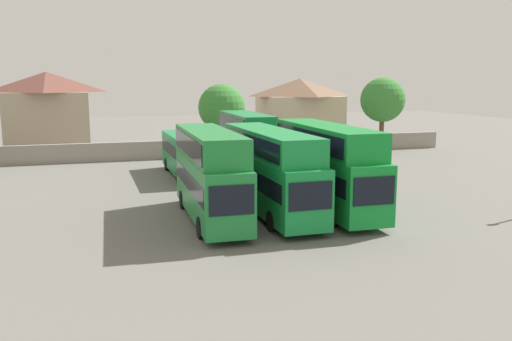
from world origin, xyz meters
TOP-DOWN VIEW (x-y plane):
  - ground at (0.00, 18.00)m, footprint 140.00×140.00m
  - depot_boundary_wall at (0.00, 23.99)m, footprint 56.00×0.50m
  - bus_1 at (-3.64, -0.20)m, footprint 2.76×10.64m
  - bus_2 at (0.02, 0.31)m, footprint 2.66×11.73m
  - bus_3 at (3.53, 0.26)m, footprint 2.84×11.84m
  - bus_4 at (-2.50, 14.03)m, footprint 2.60×10.08m
  - bus_5 at (2.52, 13.75)m, footprint 2.94×10.16m
  - house_terrace_left at (-14.05, 34.12)m, footprint 8.90×8.14m
  - house_terrace_centre at (14.71, 32.59)m, footprint 9.36×8.00m
  - tree_behind_wall at (19.88, 21.99)m, footprint 4.68×4.68m
  - tree_right_of_lot at (3.50, 26.49)m, footprint 4.92×4.92m

SIDE VIEW (x-z plane):
  - ground at x=0.00m, z-range 0.00..0.00m
  - depot_boundary_wall at x=0.00m, z-range 0.00..1.80m
  - bus_4 at x=-2.50m, z-range 0.24..3.54m
  - bus_2 at x=0.02m, z-range 0.31..5.18m
  - bus_5 at x=2.52m, z-range 0.31..5.29m
  - bus_1 at x=-3.64m, z-range 0.31..5.30m
  - bus_3 at x=3.53m, z-range 0.32..5.39m
  - house_terrace_centre at x=14.71m, z-range 0.08..7.92m
  - house_terrace_left at x=-14.05m, z-range 0.08..8.63m
  - tree_right_of_lot at x=3.50m, z-range 1.16..8.44m
  - tree_behind_wall at x=19.88m, z-range 1.60..9.54m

